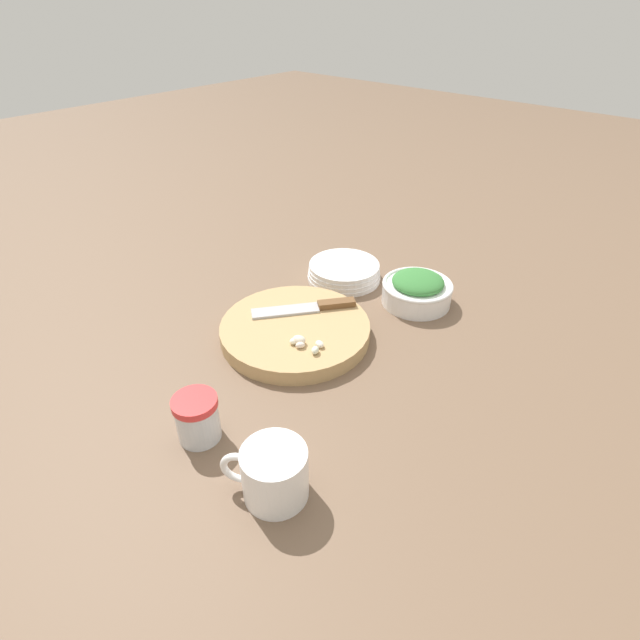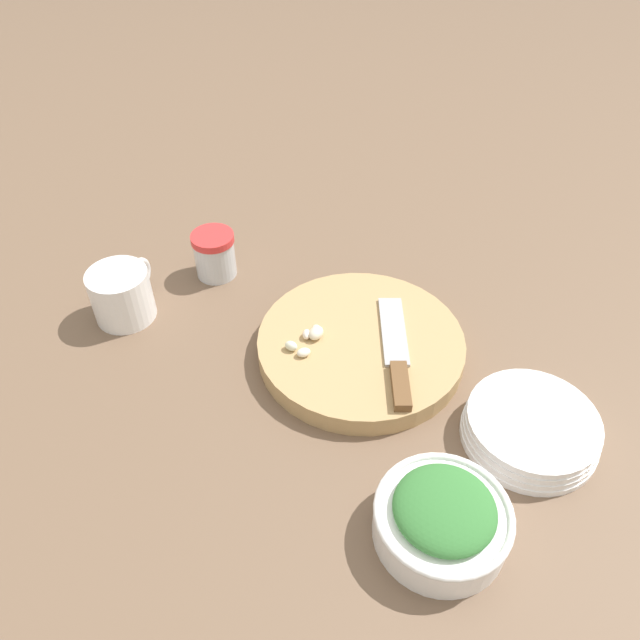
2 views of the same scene
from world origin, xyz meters
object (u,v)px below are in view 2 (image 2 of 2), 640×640
at_px(herb_bowl, 441,519).
at_px(coffee_mug, 122,294).
at_px(garlic_cloves, 309,338).
at_px(spice_jar, 215,254).
at_px(cutting_board, 361,346).
at_px(chef_knife, 397,356).
at_px(plate_stack, 531,428).

distance_m(herb_bowl, coffee_mug, 0.56).
xyz_separation_m(garlic_cloves, herb_bowl, (-0.30, 0.05, -0.00)).
distance_m(garlic_cloves, spice_jar, 0.24).
bearing_deg(garlic_cloves, spice_jar, 1.90).
bearing_deg(coffee_mug, cutting_board, -140.60).
bearing_deg(spice_jar, garlic_cloves, -178.10).
height_order(garlic_cloves, herb_bowl, herb_bowl).
xyz_separation_m(chef_knife, herb_bowl, (-0.21, 0.12, -0.00)).
bearing_deg(plate_stack, spice_jar, 15.26).
bearing_deg(herb_bowl, chef_knife, -31.00).
bearing_deg(garlic_cloves, coffee_mug, 34.98).
relative_size(herb_bowl, spice_jar, 1.98).
distance_m(chef_knife, garlic_cloves, 0.12).
xyz_separation_m(garlic_cloves, plate_stack, (-0.28, -0.14, -0.02)).
height_order(garlic_cloves, spice_jar, spice_jar).
xyz_separation_m(cutting_board, spice_jar, (0.28, 0.07, 0.02)).
distance_m(cutting_board, coffee_mug, 0.36).
distance_m(chef_knife, herb_bowl, 0.24).
bearing_deg(cutting_board, herb_bowl, 157.34).
distance_m(cutting_board, chef_knife, 0.06).
bearing_deg(spice_jar, herb_bowl, 175.73).
distance_m(cutting_board, herb_bowl, 0.29).
distance_m(spice_jar, plate_stack, 0.55).
relative_size(garlic_cloves, coffee_mug, 0.60).
bearing_deg(chef_knife, herb_bowl, -83.59).
distance_m(herb_bowl, spice_jar, 0.55).
bearing_deg(coffee_mug, garlic_cloves, -145.02).
bearing_deg(herb_bowl, spice_jar, -4.27).
height_order(garlic_cloves, coffee_mug, coffee_mug).
bearing_deg(cutting_board, spice_jar, 13.79).
xyz_separation_m(garlic_cloves, coffee_mug, (0.24, 0.17, 0.00)).
height_order(cutting_board, chef_knife, chef_knife).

